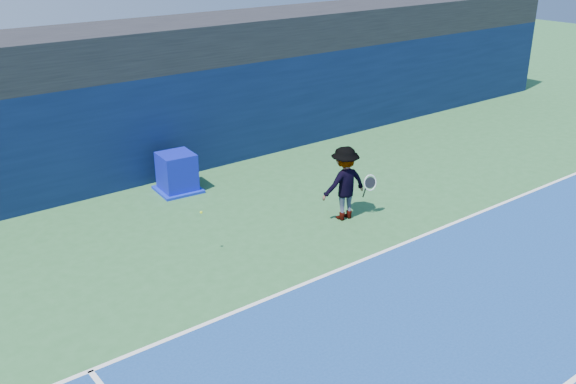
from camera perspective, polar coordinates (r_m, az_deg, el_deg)
name	(u,v)px	position (r m, az deg, el deg)	size (l,w,h in m)	color
ground	(433,346)	(11.78, 12.74, -13.20)	(80.00, 80.00, 0.00)	#2D6534
baseline	(321,277)	(13.51, 2.96, -7.55)	(24.00, 0.10, 0.01)	white
stadium_band	(129,47)	(19.21, -13.92, 12.37)	(36.00, 3.00, 1.20)	black
back_wall_assembly	(151,127)	(18.78, -12.05, 5.71)	(36.00, 1.03, 3.00)	#0A1638
equipment_cart	(177,174)	(17.86, -9.83, 1.59)	(1.23, 1.23, 1.08)	#0B12A4
tennis_player	(345,183)	(15.82, 5.05, 0.79)	(1.40, 0.82, 1.87)	white
tennis_ball	(201,212)	(14.00, -7.73, -1.81)	(0.06, 0.06, 0.06)	#BEE018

